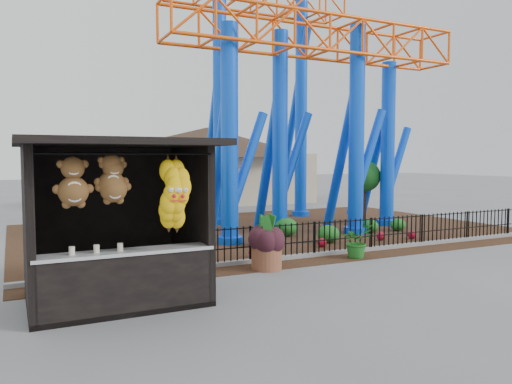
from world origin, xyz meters
name	(u,v)px	position (x,y,z in m)	size (l,w,h in m)	color
ground	(279,296)	(0.00, 0.00, 0.00)	(120.00, 120.00, 0.00)	slate
mulch_bed	(270,230)	(4.00, 8.00, 0.01)	(18.00, 12.00, 0.02)	#331E11
curb	(350,251)	(4.00, 3.00, 0.06)	(18.00, 0.18, 0.12)	gray
prize_booth	(117,223)	(-3.00, 0.90, 1.54)	(3.50, 3.40, 3.12)	black
picket_fence	(374,234)	(4.90, 3.00, 0.50)	(12.20, 0.06, 1.00)	black
roller_coaster	(293,62)	(5.12, 8.23, 6.44)	(11.00, 6.37, 10.82)	blue
terracotta_planter	(267,257)	(0.86, 2.20, 0.32)	(0.76, 0.76, 0.64)	brown
planter_foliage	(267,231)	(0.86, 2.20, 0.96)	(0.70, 0.70, 0.64)	black
potted_plant	(357,241)	(3.75, 2.36, 0.48)	(0.86, 0.75, 0.96)	#1A5418
landscaping	(317,231)	(4.51, 5.50, 0.30)	(7.52, 3.36, 0.64)	#1A5A1B
pavilion	(207,153)	(6.00, 20.00, 3.07)	(15.00, 15.00, 4.80)	#BFAD8C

